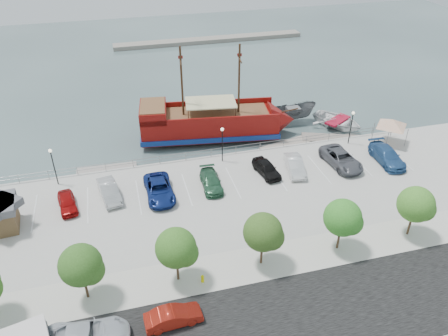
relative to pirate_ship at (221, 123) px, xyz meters
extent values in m
plane|color=#3A4749|center=(-1.70, -13.79, -2.13)|extent=(160.00, 160.00, 0.00)
cube|color=black|center=(-1.70, -29.79, -1.12)|extent=(100.00, 8.00, 0.04)
cube|color=beige|center=(-1.70, -23.79, -1.12)|extent=(100.00, 4.00, 0.05)
cylinder|color=gray|center=(-1.70, -5.99, -0.18)|extent=(50.00, 0.06, 0.06)
cylinder|color=gray|center=(-1.70, -5.99, -0.58)|extent=(50.00, 0.06, 0.06)
cube|color=gray|center=(8.30, 41.21, -1.73)|extent=(40.00, 3.00, 0.80)
cube|color=maroon|center=(-1.44, 0.20, -0.10)|extent=(17.68, 7.68, 2.78)
cube|color=navy|center=(-1.44, 0.20, -1.01)|extent=(18.05, 8.04, 0.64)
cone|color=maroon|center=(7.87, -1.11, -0.10)|extent=(4.10, 5.56, 5.13)
cube|color=maroon|center=(-8.32, 1.17, 2.04)|extent=(3.92, 5.74, 1.50)
cube|color=brown|center=(-8.32, 1.17, 2.84)|extent=(3.65, 5.29, 0.13)
cube|color=brown|center=(-0.91, 0.13, 1.34)|extent=(14.42, 6.60, 0.16)
cube|color=maroon|center=(-1.08, 2.74, 1.66)|extent=(16.97, 2.60, 0.75)
cube|color=maroon|center=(-1.80, -2.34, 1.66)|extent=(16.97, 2.60, 0.75)
cylinder|color=#382111|center=(2.26, -0.32, 5.67)|extent=(0.29, 0.29, 8.77)
cylinder|color=#382111|center=(-4.62, 0.65, 5.67)|extent=(0.29, 0.29, 8.77)
cylinder|color=#382111|center=(2.26, -0.32, 8.35)|extent=(0.60, 3.20, 0.15)
cylinder|color=#382111|center=(-4.62, 0.65, 8.35)|extent=(0.60, 3.20, 0.15)
cube|color=beige|center=(-1.23, 0.17, 2.89)|extent=(6.71, 4.89, 0.13)
cylinder|color=#382111|center=(8.62, -1.21, 1.18)|extent=(2.66, 0.54, 0.63)
imported|color=#57595D|center=(10.67, 1.57, -0.89)|extent=(6.46, 2.53, 2.48)
imported|color=white|center=(15.97, -1.37, -1.41)|extent=(7.84, 8.50, 1.44)
cube|color=gray|center=(-14.66, -4.59, -1.94)|extent=(6.81, 2.15, 0.39)
cube|color=gray|center=(7.13, -4.59, -1.94)|extent=(6.89, 3.49, 0.38)
cube|color=gray|center=(13.67, -4.59, -1.91)|extent=(8.05, 4.80, 0.44)
cylinder|color=slate|center=(17.64, -7.15, 0.03)|extent=(0.08, 0.08, 2.32)
cylinder|color=slate|center=(20.38, -6.99, 0.03)|extent=(0.08, 0.08, 2.32)
cylinder|color=slate|center=(17.80, -9.88, 0.03)|extent=(0.08, 0.08, 2.32)
cylinder|color=slate|center=(20.53, -9.73, 0.03)|extent=(0.08, 0.08, 2.32)
pyramid|color=white|center=(19.09, -8.44, 2.08)|extent=(4.68, 4.68, 0.95)
imported|color=#A01E12|center=(-10.72, -27.85, -0.45)|extent=(4.23, 1.70, 1.37)
cylinder|color=#DBD400|center=(-7.87, -24.59, -0.83)|extent=(0.24, 0.24, 0.60)
sphere|color=#DBD400|center=(-7.87, -24.59, -0.52)|extent=(0.26, 0.26, 0.26)
cylinder|color=black|center=(-19.70, -7.29, 0.87)|extent=(0.12, 0.12, 4.00)
sphere|color=#FFF2CC|center=(-19.70, -7.29, 2.97)|extent=(0.36, 0.36, 0.36)
cylinder|color=black|center=(-1.70, -7.29, 0.87)|extent=(0.12, 0.12, 4.00)
sphere|color=#FFF2CC|center=(-1.70, -7.29, 2.97)|extent=(0.36, 0.36, 0.36)
cylinder|color=black|center=(14.30, -7.29, 0.87)|extent=(0.12, 0.12, 4.00)
sphere|color=#FFF2CC|center=(14.30, -7.29, 2.97)|extent=(0.36, 0.36, 0.36)
cylinder|color=#473321|center=(-16.70, -23.79, -0.03)|extent=(0.20, 0.20, 2.20)
sphere|color=#2B521B|center=(-16.70, -23.79, 2.27)|extent=(3.20, 3.20, 3.20)
sphere|color=#2B521B|center=(-16.10, -24.09, 1.87)|extent=(2.20, 2.20, 2.20)
cylinder|color=#473321|center=(-9.70, -23.79, -0.03)|extent=(0.20, 0.20, 2.20)
sphere|color=#305D1D|center=(-9.70, -23.79, 2.27)|extent=(3.20, 3.20, 3.20)
sphere|color=#305D1D|center=(-9.10, -24.09, 1.87)|extent=(2.20, 2.20, 2.20)
cylinder|color=#473321|center=(-2.70, -23.79, -0.03)|extent=(0.20, 0.20, 2.20)
sphere|color=#304E1B|center=(-2.70, -23.79, 2.27)|extent=(3.20, 3.20, 3.20)
sphere|color=#304E1B|center=(-2.10, -24.09, 1.87)|extent=(2.20, 2.20, 2.20)
cylinder|color=#473321|center=(4.30, -23.79, -0.03)|extent=(0.20, 0.20, 2.20)
sphere|color=#2D7021|center=(4.30, -23.79, 2.27)|extent=(3.20, 3.20, 3.20)
sphere|color=#2D7021|center=(4.90, -24.09, 1.87)|extent=(2.20, 2.20, 2.20)
cylinder|color=#473321|center=(11.30, -23.79, -0.03)|extent=(0.20, 0.20, 2.20)
sphere|color=#3B7023|center=(11.30, -23.79, 2.27)|extent=(3.20, 3.20, 3.20)
sphere|color=#3B7023|center=(11.90, -24.09, 1.87)|extent=(2.20, 2.20, 2.20)
imported|color=#9B0A0B|center=(-18.53, -11.90, -0.45)|extent=(2.27, 4.24, 1.37)
imported|color=#B4B5B7|center=(-14.48, -11.14, -0.35)|extent=(2.48, 4.97, 1.57)
imported|color=navy|center=(-9.58, -12.16, -0.32)|extent=(2.78, 5.85, 1.61)
imported|color=#2B5C3E|center=(-4.14, -11.97, -0.44)|extent=(2.12, 4.83, 1.38)
imported|color=black|center=(2.28, -11.15, -0.38)|extent=(2.47, 4.62, 1.49)
imported|color=silver|center=(5.45, -11.43, -0.36)|extent=(2.41, 4.88, 1.54)
imported|color=#585A62|center=(11.01, -11.58, -0.30)|extent=(3.32, 6.21, 1.66)
imported|color=#2A548A|center=(16.35, -12.32, -0.30)|extent=(2.60, 5.85, 1.67)
camera|label=1|loc=(-12.49, -48.52, 25.34)|focal=35.00mm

